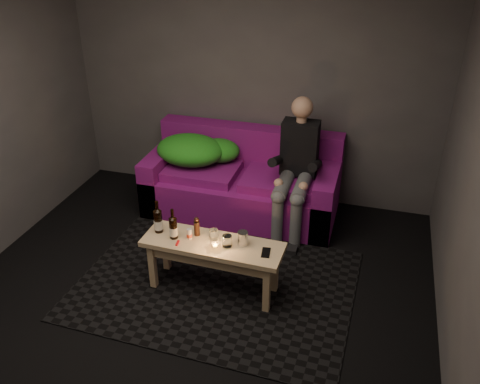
# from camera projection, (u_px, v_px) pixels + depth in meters

# --- Properties ---
(floor) EXTENTS (4.50, 4.50, 0.00)m
(floor) POSITION_uv_depth(u_px,v_px,m) (179.00, 320.00, 4.09)
(floor) COLOR black
(floor) RESTS_ON ground
(room) EXTENTS (4.50, 4.50, 4.50)m
(room) POSITION_uv_depth(u_px,v_px,m) (190.00, 106.00, 3.69)
(room) COLOR silver
(room) RESTS_ON ground
(rug) EXTENTS (2.42, 1.79, 0.01)m
(rug) POSITION_uv_depth(u_px,v_px,m) (216.00, 284.00, 4.47)
(rug) COLOR black
(rug) RESTS_ON floor
(sofa) EXTENTS (2.01, 0.90, 0.86)m
(sofa) POSITION_uv_depth(u_px,v_px,m) (243.00, 184.00, 5.46)
(sofa) COLOR #831180
(sofa) RESTS_ON floor
(green_blanket) EXTENTS (0.88, 0.60, 0.30)m
(green_blanket) POSITION_uv_depth(u_px,v_px,m) (196.00, 150.00, 5.42)
(green_blanket) COLOR #308818
(green_blanket) RESTS_ON sofa
(person) EXTENTS (0.36, 0.83, 1.34)m
(person) POSITION_uv_depth(u_px,v_px,m) (296.00, 165.00, 5.00)
(person) COLOR black
(person) RESTS_ON sofa
(coffee_table) EXTENTS (1.19, 0.41, 0.48)m
(coffee_table) POSITION_uv_depth(u_px,v_px,m) (213.00, 251.00, 4.24)
(coffee_table) COLOR tan
(coffee_table) RESTS_ON rug
(beer_bottle_a) EXTENTS (0.08, 0.08, 0.30)m
(beer_bottle_a) POSITION_uv_depth(u_px,v_px,m) (158.00, 220.00, 4.29)
(beer_bottle_a) COLOR black
(beer_bottle_a) RESTS_ON coffee_table
(beer_bottle_b) EXTENTS (0.07, 0.07, 0.28)m
(beer_bottle_b) POSITION_uv_depth(u_px,v_px,m) (173.00, 227.00, 4.21)
(beer_bottle_b) COLOR black
(beer_bottle_b) RESTS_ON coffee_table
(salt_shaker) EXTENTS (0.05, 0.05, 0.09)m
(salt_shaker) POSITION_uv_depth(u_px,v_px,m) (189.00, 234.00, 4.23)
(salt_shaker) COLOR silver
(salt_shaker) RESTS_ON coffee_table
(pepper_mill) EXTENTS (0.06, 0.06, 0.13)m
(pepper_mill) POSITION_uv_depth(u_px,v_px,m) (197.00, 228.00, 4.27)
(pepper_mill) COLOR black
(pepper_mill) RESTS_ON coffee_table
(tumbler_back) EXTENTS (0.08, 0.08, 0.09)m
(tumbler_back) POSITION_uv_depth(u_px,v_px,m) (214.00, 235.00, 4.22)
(tumbler_back) COLOR white
(tumbler_back) RESTS_ON coffee_table
(tealight) EXTENTS (0.06, 0.06, 0.05)m
(tealight) POSITION_uv_depth(u_px,v_px,m) (215.00, 246.00, 4.11)
(tealight) COLOR white
(tealight) RESTS_ON coffee_table
(tumbler_front) EXTENTS (0.10, 0.10, 0.10)m
(tumbler_front) POSITION_uv_depth(u_px,v_px,m) (227.00, 241.00, 4.13)
(tumbler_front) COLOR white
(tumbler_front) RESTS_ON coffee_table
(steel_cup) EXTENTS (0.09, 0.09, 0.12)m
(steel_cup) POSITION_uv_depth(u_px,v_px,m) (243.00, 238.00, 4.15)
(steel_cup) COLOR silver
(steel_cup) RESTS_ON coffee_table
(smartphone) EXTENTS (0.08, 0.14, 0.01)m
(smartphone) POSITION_uv_depth(u_px,v_px,m) (266.00, 253.00, 4.07)
(smartphone) COLOR black
(smartphone) RESTS_ON coffee_table
(red_lighter) EXTENTS (0.03, 0.07, 0.01)m
(red_lighter) POSITION_uv_depth(u_px,v_px,m) (178.00, 243.00, 4.18)
(red_lighter) COLOR red
(red_lighter) RESTS_ON coffee_table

